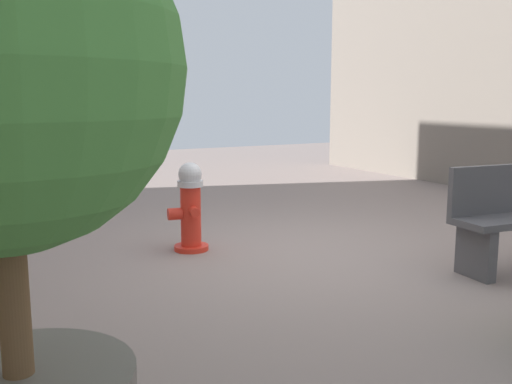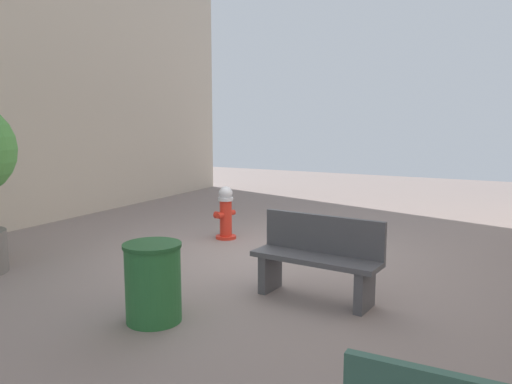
{
  "view_description": "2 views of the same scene",
  "coord_description": "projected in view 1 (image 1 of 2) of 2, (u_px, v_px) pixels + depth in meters",
  "views": [
    {
      "loc": [
        3.12,
        4.67,
        1.55
      ],
      "look_at": [
        0.51,
        -0.17,
        0.65
      ],
      "focal_mm": 40.41,
      "sensor_mm": 36.0,
      "label": 1
    },
    {
      "loc": [
        -3.39,
        6.59,
        2.05
      ],
      "look_at": [
        0.13,
        -0.21,
        0.93
      ],
      "focal_mm": 35.37,
      "sensor_mm": 36.0,
      "label": 2
    }
  ],
  "objects": [
    {
      "name": "planter_tree",
      "position": [
        2.0,
        135.0,
        1.95
      ],
      "size": [
        1.27,
        1.27,
        2.29
      ],
      "color": "slate",
      "rests_on": "ground_plane"
    },
    {
      "name": "fire_hydrant",
      "position": [
        190.0,
        207.0,
        5.85
      ],
      "size": [
        0.42,
        0.44,
        0.91
      ],
      "color": "red",
      "rests_on": "ground_plane"
    },
    {
      "name": "ground_plane",
      "position": [
        308.0,
        254.0,
        5.77
      ],
      "size": [
        23.4,
        23.4,
        0.0
      ],
      "primitive_type": "plane",
      "color": "gray"
    }
  ]
}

